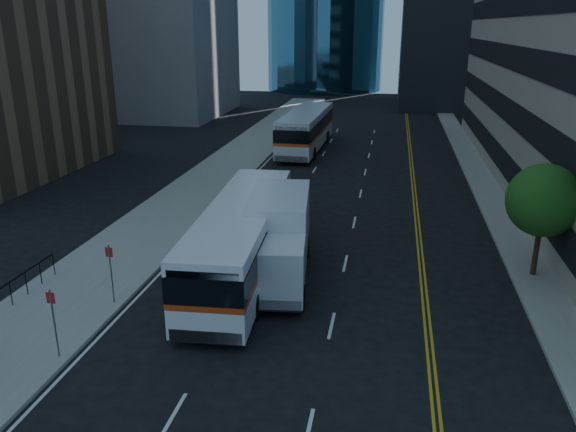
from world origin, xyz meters
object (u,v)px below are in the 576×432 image
Objects in this scene: bus_rear at (306,129)px; box_truck at (278,238)px; street_tree at (544,201)px; bus_front at (242,238)px.

bus_rear is 1.75× the size of box_truck.
street_tree is at bearing 3.74° from box_truck.
bus_rear is 27.69m from box_truck.
street_tree is 0.37× the size of bus_rear.
box_truck is (2.94, -27.54, -0.00)m from bus_rear.
box_truck reaches higher than bus_rear.
street_tree is at bearing 6.17° from bus_front.
bus_front is at bearing -170.43° from street_tree.
bus_front is 27.66m from bus_rear.
bus_front is (-13.00, -2.19, -1.81)m from street_tree.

